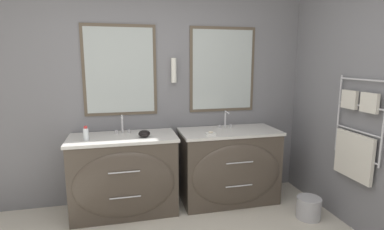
% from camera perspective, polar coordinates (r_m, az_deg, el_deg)
% --- Properties ---
extents(wall_back, '(5.44, 0.14, 2.60)m').
position_cam_1_polar(wall_back, '(3.60, -8.17, 4.33)').
color(wall_back, slate).
rests_on(wall_back, ground_plane).
extents(wall_right, '(0.13, 3.76, 2.60)m').
position_cam_1_polar(wall_right, '(3.41, 28.35, 2.56)').
color(wall_right, slate).
rests_on(wall_right, ground_plane).
extents(vanity_left, '(1.16, 0.64, 0.87)m').
position_cam_1_polar(vanity_left, '(3.43, -12.75, -11.09)').
color(vanity_left, '#4C4238').
rests_on(vanity_left, ground_plane).
extents(vanity_right, '(1.16, 0.64, 0.87)m').
position_cam_1_polar(vanity_right, '(3.64, 7.18, -9.63)').
color(vanity_right, '#4C4238').
rests_on(vanity_right, ground_plane).
extents(faucet_left, '(0.17, 0.13, 0.21)m').
position_cam_1_polar(faucet_left, '(3.45, -13.14, -1.75)').
color(faucet_left, silver).
rests_on(faucet_left, vanity_left).
extents(faucet_right, '(0.17, 0.13, 0.21)m').
position_cam_1_polar(faucet_right, '(3.66, 6.42, -0.86)').
color(faucet_right, silver).
rests_on(faucet_right, vanity_right).
extents(toiletry_bottle, '(0.05, 0.05, 0.15)m').
position_cam_1_polar(toiletry_bottle, '(3.25, -19.55, -3.42)').
color(toiletry_bottle, silver).
rests_on(toiletry_bottle, vanity_left).
extents(amenity_bowl, '(0.13, 0.13, 0.08)m').
position_cam_1_polar(amenity_bowl, '(3.25, -9.09, -3.52)').
color(amenity_bowl, black).
rests_on(amenity_bowl, vanity_left).
extents(soap_dish, '(0.10, 0.07, 0.04)m').
position_cam_1_polar(soap_dish, '(3.30, 3.59, -3.56)').
color(soap_dish, white).
rests_on(soap_dish, vanity_right).
extents(waste_bin, '(0.26, 0.26, 0.23)m').
position_cam_1_polar(waste_bin, '(3.60, 21.33, -16.06)').
color(waste_bin, '#B7B7BC').
rests_on(waste_bin, ground_plane).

